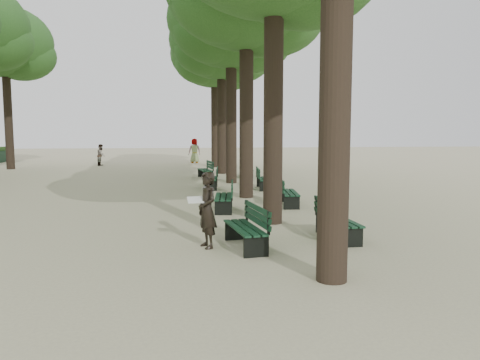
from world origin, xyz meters
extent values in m
plane|color=#C1B992|center=(0.00, 0.00, 0.00)|extent=(120.00, 120.00, 0.00)
cylinder|color=#33261C|center=(1.50, -2.00, 3.75)|extent=(0.52, 0.52, 7.50)
cylinder|color=#33261C|center=(1.50, 3.00, 3.75)|extent=(0.52, 0.52, 7.50)
cylinder|color=#33261C|center=(1.50, 8.00, 3.75)|extent=(0.52, 0.52, 7.50)
cylinder|color=#33261C|center=(1.50, 13.00, 3.75)|extent=(0.52, 0.52, 7.50)
ellipsoid|color=#214F1B|center=(1.50, 13.00, 7.70)|extent=(6.00, 6.00, 4.50)
cylinder|color=#33261C|center=(1.50, 18.00, 3.75)|extent=(0.52, 0.52, 7.50)
ellipsoid|color=#214F1B|center=(1.50, 18.00, 7.70)|extent=(6.00, 6.00, 4.50)
cylinder|color=#33261C|center=(1.50, 23.00, 3.75)|extent=(0.52, 0.52, 7.50)
ellipsoid|color=#214F1B|center=(1.50, 23.00, 7.70)|extent=(6.00, 6.00, 4.50)
cylinder|color=#33261C|center=(-12.00, 23.00, 4.00)|extent=(0.52, 0.52, 8.00)
ellipsoid|color=#214F1B|center=(-12.00, 23.00, 8.20)|extent=(6.00, 6.00, 4.50)
cube|color=black|center=(0.35, 0.37, 0.23)|extent=(0.76, 1.85, 0.45)
cube|color=black|center=(0.35, 0.37, 0.45)|extent=(0.78, 1.86, 0.04)
cube|color=black|center=(0.63, 0.41, 0.72)|extent=(0.29, 1.79, 0.40)
cube|color=black|center=(0.35, 5.15, 0.23)|extent=(0.73, 1.85, 0.45)
cube|color=black|center=(0.35, 5.15, 0.45)|extent=(0.75, 1.85, 0.04)
cube|color=black|center=(0.63, 5.11, 0.72)|extent=(0.25, 1.79, 0.40)
cube|color=black|center=(0.35, 10.87, 0.23)|extent=(0.70, 1.84, 0.45)
cube|color=black|center=(0.35, 10.87, 0.45)|extent=(0.72, 1.84, 0.04)
cube|color=black|center=(0.63, 10.84, 0.72)|extent=(0.22, 1.80, 0.40)
cube|color=black|center=(0.35, 15.32, 0.23)|extent=(0.75, 1.85, 0.45)
cube|color=black|center=(0.35, 15.32, 0.45)|extent=(0.77, 1.86, 0.04)
cube|color=black|center=(0.63, 15.36, 0.72)|extent=(0.28, 1.79, 0.40)
cube|color=black|center=(2.65, 0.92, 0.23)|extent=(0.59, 1.82, 0.45)
cube|color=black|center=(2.65, 0.92, 0.45)|extent=(0.61, 1.82, 0.04)
cube|color=black|center=(2.37, 0.90, 0.72)|extent=(0.12, 1.80, 0.40)
cube|color=black|center=(2.65, 5.84, 0.23)|extent=(0.71, 1.85, 0.45)
cube|color=black|center=(2.65, 5.84, 0.45)|extent=(0.73, 1.85, 0.04)
cube|color=black|center=(2.37, 5.87, 0.72)|extent=(0.23, 1.79, 0.40)
cube|color=black|center=(2.65, 10.40, 0.23)|extent=(0.69, 1.84, 0.45)
cube|color=black|center=(2.65, 10.40, 0.45)|extent=(0.70, 1.84, 0.04)
cube|color=black|center=(2.37, 10.43, 0.72)|extent=(0.21, 1.80, 0.40)
cube|color=black|center=(2.65, 15.59, 0.23)|extent=(0.59, 1.82, 0.45)
cube|color=black|center=(2.65, 15.59, 0.45)|extent=(0.61, 1.82, 0.04)
cube|color=black|center=(2.37, 15.60, 0.72)|extent=(0.11, 1.80, 0.40)
imported|color=black|center=(-0.44, 0.52, 0.83)|extent=(0.54, 0.73, 1.65)
cube|color=white|center=(-0.69, 0.52, 1.05)|extent=(0.37, 0.29, 0.12)
imported|color=#262628|center=(2.34, 25.04, 0.80)|extent=(0.65, 1.07, 1.59)
imported|color=#262628|center=(-6.57, 25.36, 0.78)|extent=(0.43, 0.80, 1.55)
imported|color=#262628|center=(0.22, 27.33, 0.96)|extent=(0.98, 0.51, 1.92)
camera|label=1|loc=(-1.04, -9.41, 2.52)|focal=35.00mm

